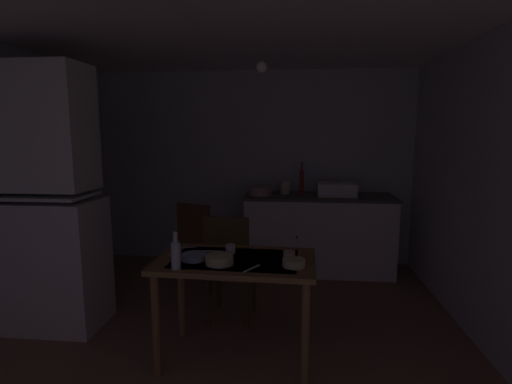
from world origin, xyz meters
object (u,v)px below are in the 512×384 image
at_px(glass_bottle, 176,254).
at_px(mixing_bowl_counter, 260,191).
at_px(hand_pump, 302,180).
at_px(chair_by_counter, 200,244).
at_px(sink_basin, 336,189).
at_px(serving_bowl_wide, 194,257).
at_px(mug_tall, 289,255).
at_px(dining_table, 236,274).
at_px(chair_far_side, 230,267).
at_px(hutch_cabinet, 47,208).

bearing_deg(glass_bottle, mixing_bowl_counter, 80.18).
xyz_separation_m(hand_pump, chair_by_counter, (-1.06, -0.70, -0.60)).
xyz_separation_m(sink_basin, serving_bowl_wide, (-1.18, -1.95, -0.21)).
height_order(hand_pump, mug_tall, hand_pump).
xyz_separation_m(mixing_bowl_counter, serving_bowl_wide, (-0.30, -1.90, -0.18)).
relative_size(serving_bowl_wide, mug_tall, 2.12).
distance_m(chair_by_counter, serving_bowl_wide, 1.35).
distance_m(mixing_bowl_counter, dining_table, 1.88).
relative_size(hand_pump, dining_table, 0.34).
bearing_deg(chair_far_side, dining_table, -75.93).
bearing_deg(mixing_bowl_counter, serving_bowl_wide, -98.85).
bearing_deg(hutch_cabinet, hand_pump, 37.13).
height_order(chair_by_counter, glass_bottle, glass_bottle).
bearing_deg(serving_bowl_wide, hutch_cabinet, 163.59).
bearing_deg(dining_table, mug_tall, 3.35).
bearing_deg(serving_bowl_wide, sink_basin, 58.88).
bearing_deg(chair_far_side, sink_basin, 52.81).
distance_m(hand_pump, dining_table, 2.06).
xyz_separation_m(chair_by_counter, serving_bowl_wide, (0.28, -1.29, 0.30)).
bearing_deg(mixing_bowl_counter, mug_tall, -78.65).
relative_size(mixing_bowl_counter, mug_tall, 3.09).
height_order(sink_basin, chair_far_side, sink_basin).
height_order(hutch_cabinet, glass_bottle, hutch_cabinet).
xyz_separation_m(mixing_bowl_counter, mug_tall, (0.37, -1.83, -0.17)).
bearing_deg(sink_basin, chair_by_counter, -155.74).
bearing_deg(chair_by_counter, hand_pump, 33.53).
relative_size(hand_pump, mixing_bowl_counter, 1.47).
height_order(mixing_bowl_counter, mug_tall, mixing_bowl_counter).
bearing_deg(mug_tall, hand_pump, 86.59).
bearing_deg(chair_by_counter, mug_tall, -52.33).
bearing_deg(hutch_cabinet, chair_by_counter, 40.43).
xyz_separation_m(hand_pump, chair_far_side, (-0.63, -1.40, -0.59)).
bearing_deg(dining_table, chair_far_side, 104.07).
xyz_separation_m(chair_far_side, chair_by_counter, (-0.43, 0.70, -0.01)).
bearing_deg(hand_pump, glass_bottle, -111.10).
distance_m(sink_basin, mug_tall, 1.96).
xyz_separation_m(dining_table, chair_by_counter, (-0.57, 1.25, -0.16)).
bearing_deg(dining_table, hand_pump, 75.87).
xyz_separation_m(mixing_bowl_counter, glass_bottle, (-0.36, -2.10, -0.10)).
xyz_separation_m(hutch_cabinet, chair_far_side, (1.49, 0.20, -0.52)).
distance_m(mug_tall, glass_bottle, 0.78).
distance_m(hutch_cabinet, chair_by_counter, 1.48).
distance_m(hutch_cabinet, serving_bowl_wide, 1.41).
relative_size(hand_pump, chair_far_side, 0.41).
bearing_deg(hand_pump, chair_by_counter, -146.47).
relative_size(chair_far_side, glass_bottle, 3.82).
bearing_deg(chair_far_side, chair_by_counter, 121.80).
relative_size(chair_far_side, mug_tall, 11.13).
bearing_deg(sink_basin, mug_tall, -105.25).
bearing_deg(dining_table, mixing_bowl_counter, 89.74).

